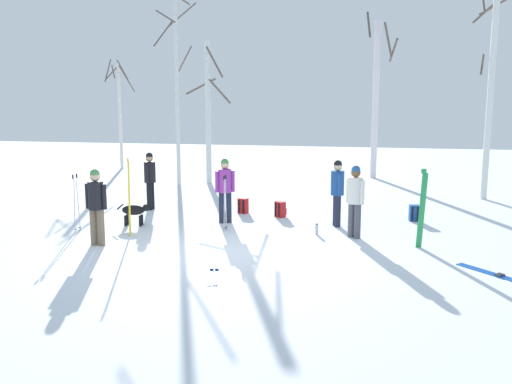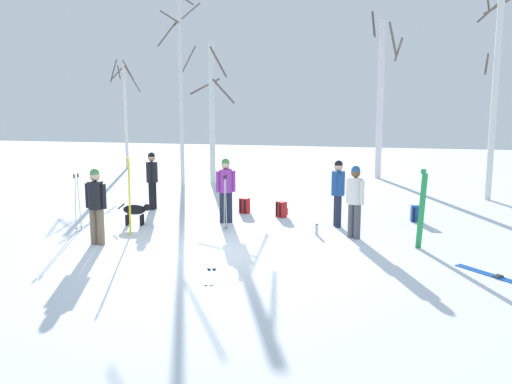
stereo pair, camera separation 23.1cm
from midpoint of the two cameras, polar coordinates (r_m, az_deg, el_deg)
ground_plane at (r=11.38m, az=-4.52°, el=-6.57°), size 60.00×60.00×0.00m
person_0 at (r=12.66m, az=10.01°, el=-0.51°), size 0.43×0.35×1.72m
person_1 at (r=13.81m, az=8.20°, el=0.35°), size 0.34×0.50×1.72m
person_2 at (r=14.11m, az=-3.79°, el=0.61°), size 0.48×0.34×1.72m
person_3 at (r=16.22m, az=-11.65°, el=1.57°), size 0.34×0.52×1.72m
person_4 at (r=12.34m, az=-17.21°, el=-1.04°), size 0.52×0.34×1.72m
dog at (r=14.22m, az=-13.24°, el=-1.98°), size 0.89×0.30×0.57m
ski_pair_planted_0 at (r=13.09m, az=-13.87°, el=-0.53°), size 0.06×0.21×1.88m
ski_pair_planted_1 at (r=12.14m, az=16.77°, el=-1.73°), size 0.20×0.10×1.74m
ski_pair_lying_0 at (r=10.83m, az=23.79°, el=-8.12°), size 1.29×1.34×0.05m
ski_pair_lying_1 at (r=10.33m, az=-5.14°, el=-8.16°), size 0.67×1.89×0.05m
ski_poles_0 at (r=13.26m, az=-3.82°, el=-0.98°), size 0.07×0.25×1.40m
ski_poles_1 at (r=13.92m, az=-19.10°, el=-0.91°), size 0.07×0.27×1.43m
backpack_0 at (r=15.01m, az=16.10°, el=-2.19°), size 0.29×0.31×0.44m
backpack_1 at (r=15.47m, az=-1.80°, el=-1.49°), size 0.31×0.33×0.44m
backpack_2 at (r=14.95m, az=2.17°, el=-1.87°), size 0.34×0.34×0.44m
water_bottle_0 at (r=13.02m, az=5.98°, el=-3.98°), size 0.08×0.08×0.27m
birch_tree_0 at (r=27.20m, az=-14.58°, el=8.34°), size 1.29×1.21×5.32m
birch_tree_1 at (r=20.87m, az=-8.80°, el=11.97°), size 1.41×1.42×7.86m
birch_tree_2 at (r=21.31m, az=-5.40°, el=8.64°), size 1.79×1.78×5.55m
birch_tree_3 at (r=23.38m, az=12.43°, el=9.96°), size 1.33×1.43×6.96m
birch_tree_4 at (r=19.11m, az=23.41°, el=10.16°), size 1.44×1.19×6.92m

